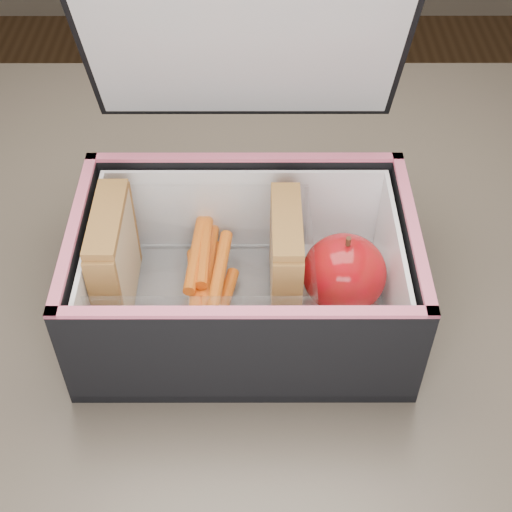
# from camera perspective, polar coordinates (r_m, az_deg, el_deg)

# --- Properties ---
(kitchen_table) EXTENTS (1.20, 0.80, 0.75)m
(kitchen_table) POSITION_cam_1_polar(r_m,az_deg,el_deg) (0.74, 5.33, -7.27)
(kitchen_table) COLOR brown
(kitchen_table) RESTS_ON ground
(lunch_bag) EXTENTS (0.28, 0.26, 0.27)m
(lunch_bag) POSITION_cam_1_polar(r_m,az_deg,el_deg) (0.60, -0.95, -0.64)
(lunch_bag) COLOR black
(lunch_bag) RESTS_ON kitchen_table
(plastic_tub) EXTENTS (0.19, 0.13, 0.08)m
(plastic_tub) POSITION_cam_1_polar(r_m,az_deg,el_deg) (0.61, -4.44, -1.11)
(plastic_tub) COLOR white
(plastic_tub) RESTS_ON lunch_bag
(sandwich_left) EXTENTS (0.03, 0.09, 0.10)m
(sandwich_left) POSITION_cam_1_polar(r_m,az_deg,el_deg) (0.61, -11.27, -0.19)
(sandwich_left) COLOR #CBB583
(sandwich_left) RESTS_ON plastic_tub
(sandwich_right) EXTENTS (0.02, 0.09, 0.10)m
(sandwich_right) POSITION_cam_1_polar(r_m,az_deg,el_deg) (0.60, 2.37, -0.28)
(sandwich_right) COLOR #CBB583
(sandwich_right) RESTS_ON plastic_tub
(carrot_sticks) EXTENTS (0.05, 0.15, 0.03)m
(carrot_sticks) POSITION_cam_1_polar(r_m,az_deg,el_deg) (0.63, -4.03, -2.03)
(carrot_sticks) COLOR orange
(carrot_sticks) RESTS_ON plastic_tub
(paper_napkin) EXTENTS (0.09, 0.09, 0.01)m
(paper_napkin) POSITION_cam_1_polar(r_m,az_deg,el_deg) (0.64, 6.26, -3.67)
(paper_napkin) COLOR white
(paper_napkin) RESTS_ON lunch_bag
(red_apple) EXTENTS (0.08, 0.08, 0.08)m
(red_apple) POSITION_cam_1_polar(r_m,az_deg,el_deg) (0.61, 7.07, -1.38)
(red_apple) COLOR maroon
(red_apple) RESTS_ON paper_napkin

